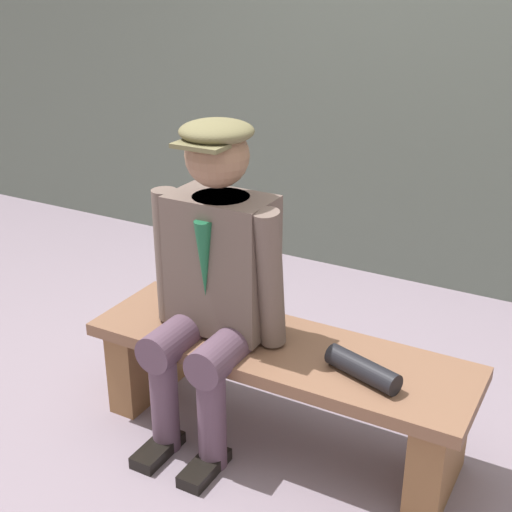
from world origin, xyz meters
name	(u,v)px	position (x,y,z in m)	size (l,w,h in m)	color
ground_plane	(277,436)	(0.00, 0.00, 0.00)	(30.00, 30.00, 0.00)	gray
bench	(278,375)	(0.00, 0.00, 0.30)	(1.52, 0.47, 0.43)	brown
seated_man	(214,274)	(0.25, 0.06, 0.70)	(0.56, 0.57, 1.28)	brown
rolled_magazine	(363,369)	(-0.37, 0.07, 0.47)	(0.08, 0.08, 0.29)	black
stadium_wall	(428,118)	(0.00, -1.84, 0.97)	(12.00, 0.24, 1.93)	#5B655C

